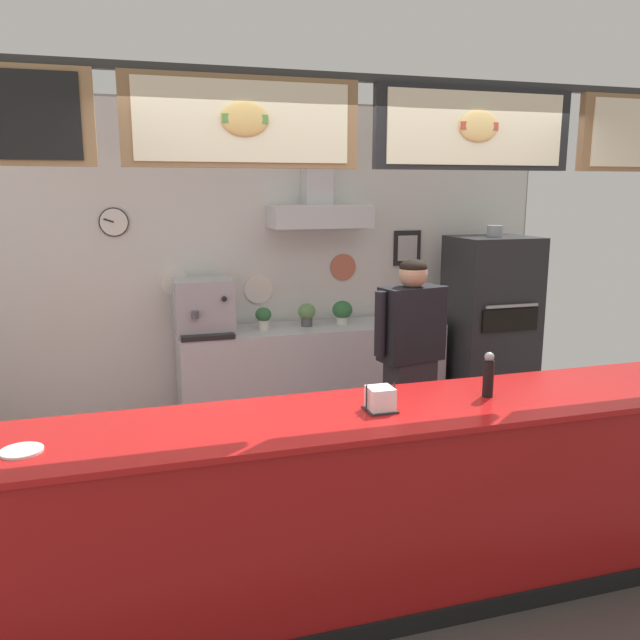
# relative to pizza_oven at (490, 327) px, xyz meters

# --- Properties ---
(ground_plane) EXTENTS (6.56, 6.56, 0.00)m
(ground_plane) POSITION_rel_pizza_oven_xyz_m (-2.01, -2.06, -0.84)
(ground_plane) COLOR #3F3A38
(back_wall_assembly) EXTENTS (5.46, 2.77, 2.85)m
(back_wall_assembly) POSITION_rel_pizza_oven_xyz_m (-1.98, 0.50, 0.67)
(back_wall_assembly) COLOR gray
(back_wall_assembly) RESTS_ON ground_plane
(service_counter) EXTENTS (4.71, 0.72, 1.02)m
(service_counter) POSITION_rel_pizza_oven_xyz_m (-2.01, -2.28, -0.33)
(service_counter) COLOR maroon
(service_counter) RESTS_ON ground_plane
(back_prep_counter) EXTENTS (2.36, 0.58, 0.90)m
(back_prep_counter) POSITION_rel_pizza_oven_xyz_m (-1.63, 0.26, -0.40)
(back_prep_counter) COLOR #B7BABF
(back_prep_counter) RESTS_ON ground_plane
(pizza_oven) EXTENTS (0.73, 0.66, 1.78)m
(pizza_oven) POSITION_rel_pizza_oven_xyz_m (0.00, 0.00, 0.00)
(pizza_oven) COLOR #232326
(pizza_oven) RESTS_ON ground_plane
(shop_worker) EXTENTS (0.61, 0.30, 1.61)m
(shop_worker) POSITION_rel_pizza_oven_xyz_m (-1.26, -0.99, 0.03)
(shop_worker) COLOR #232328
(shop_worker) RESTS_ON ground_plane
(espresso_machine) EXTENTS (0.48, 0.47, 0.46)m
(espresso_machine) POSITION_rel_pizza_oven_xyz_m (-2.59, 0.24, 0.29)
(espresso_machine) COLOR #A3A5AD
(espresso_machine) RESTS_ON back_prep_counter
(potted_oregano) EXTENTS (0.14, 0.14, 0.19)m
(potted_oregano) POSITION_rel_pizza_oven_xyz_m (-2.07, 0.26, 0.17)
(potted_oregano) COLOR beige
(potted_oregano) RESTS_ON back_prep_counter
(potted_sage) EXTENTS (0.16, 0.16, 0.20)m
(potted_sage) POSITION_rel_pizza_oven_xyz_m (-1.68, 0.28, 0.17)
(potted_sage) COLOR #4C4C51
(potted_sage) RESTS_ON back_prep_counter
(potted_basil) EXTENTS (0.18, 0.18, 0.21)m
(potted_basil) POSITION_rel_pizza_oven_xyz_m (-1.34, 0.29, 0.17)
(potted_basil) COLOR beige
(potted_basil) RESTS_ON back_prep_counter
(condiment_plate) EXTENTS (0.17, 0.17, 0.01)m
(condiment_plate) POSITION_rel_pizza_oven_xyz_m (-3.65, -2.35, 0.19)
(condiment_plate) COLOR white
(condiment_plate) RESTS_ON service_counter
(pepper_grinder) EXTENTS (0.06, 0.06, 0.24)m
(pepper_grinder) POSITION_rel_pizza_oven_xyz_m (-1.40, -2.26, 0.30)
(pepper_grinder) COLOR black
(pepper_grinder) RESTS_ON service_counter
(napkin_holder) EXTENTS (0.15, 0.15, 0.14)m
(napkin_holder) POSITION_rel_pizza_oven_xyz_m (-2.03, -2.30, 0.24)
(napkin_holder) COLOR #262628
(napkin_holder) RESTS_ON service_counter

